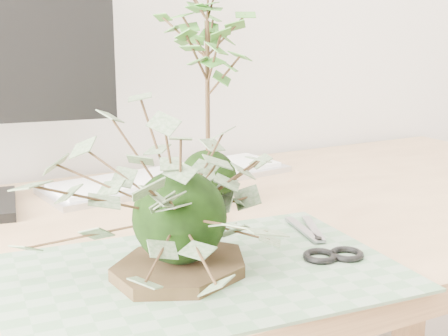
% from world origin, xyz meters
% --- Properties ---
extents(desk, '(1.60, 0.70, 0.74)m').
position_xyz_m(desk, '(0.02, 1.23, 0.65)').
color(desk, tan).
rests_on(desk, ground_plane).
extents(cutting_mat, '(0.49, 0.35, 0.00)m').
position_xyz_m(cutting_mat, '(-0.08, 1.04, 0.74)').
color(cutting_mat, '#547C58').
rests_on(cutting_mat, desk).
extents(stone_dish, '(0.24, 0.24, 0.01)m').
position_xyz_m(stone_dish, '(-0.11, 1.04, 0.75)').
color(stone_dish, black).
rests_on(stone_dish, cutting_mat).
extents(ivy_kokedama, '(0.33, 0.33, 0.22)m').
position_xyz_m(ivy_kokedama, '(-0.11, 1.04, 0.87)').
color(ivy_kokedama, black).
rests_on(ivy_kokedama, stone_dish).
extents(maple_kokedama, '(0.25, 0.25, 0.39)m').
position_xyz_m(maple_kokedama, '(0.05, 1.28, 1.01)').
color(maple_kokedama, black).
rests_on(maple_kokedama, desk).
extents(keyboard, '(0.49, 0.20, 0.02)m').
position_xyz_m(keyboard, '(0.05, 1.46, 0.75)').
color(keyboard, '#B5B5BE').
rests_on(keyboard, desk).
extents(scissors, '(0.09, 0.18, 0.01)m').
position_xyz_m(scissors, '(0.10, 1.02, 0.75)').
color(scissors, gray).
rests_on(scissors, cutting_mat).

